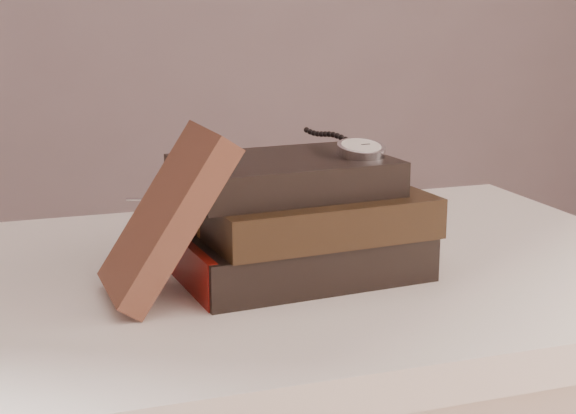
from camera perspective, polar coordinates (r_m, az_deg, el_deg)
name	(u,v)px	position (r m, az deg, el deg)	size (l,w,h in m)	color
table	(245,345)	(0.98, -2.87, -9.22)	(1.00, 0.60, 0.75)	white
book_stack	(298,220)	(0.92, 0.68, -0.89)	(0.27, 0.20, 0.13)	black
journal	(167,216)	(0.84, -8.11, -0.57)	(0.03, 0.12, 0.19)	#49261C
pocket_watch	(358,148)	(0.92, 4.71, 3.99)	(0.06, 0.16, 0.02)	silver
eyeglasses	(193,200)	(0.96, -6.39, 0.50)	(0.12, 0.13, 0.05)	silver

